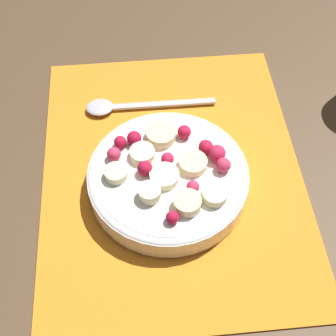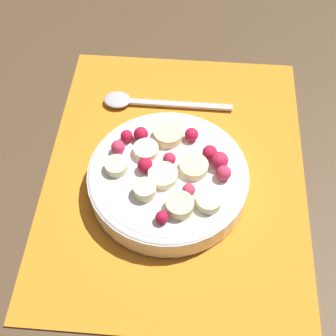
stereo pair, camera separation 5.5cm
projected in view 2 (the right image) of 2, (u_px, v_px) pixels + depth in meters
name	position (u px, v px, depth m)	size (l,w,h in m)	color
ground_plane	(175.00, 173.00, 0.60)	(3.00, 3.00, 0.00)	#4C3823
placemat	(175.00, 171.00, 0.60)	(0.42, 0.33, 0.01)	orange
fruit_bowl	(168.00, 177.00, 0.57)	(0.19, 0.19, 0.05)	white
spoon	(139.00, 101.00, 0.66)	(0.03, 0.18, 0.01)	#B2B2B7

